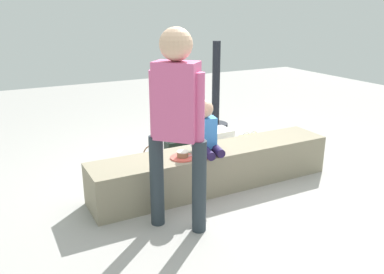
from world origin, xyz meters
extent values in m
plane|color=#A09D98|center=(0.00, 0.00, 0.00)|extent=(12.00, 12.00, 0.00)
cube|color=gray|center=(0.00, 0.00, 0.19)|extent=(2.38, 0.44, 0.38)
cylinder|color=#251944|center=(-0.16, -0.13, 0.42)|extent=(0.12, 0.26, 0.08)
cylinder|color=#251944|center=(-0.05, -0.11, 0.42)|extent=(0.12, 0.26, 0.08)
cube|color=#3B89DC|center=(-0.12, -0.01, 0.56)|extent=(0.23, 0.17, 0.28)
sphere|color=#DBAD8C|center=(-0.12, -0.01, 0.78)|extent=(0.16, 0.16, 0.16)
cylinder|color=#DBAD8C|center=(-0.24, -0.03, 0.56)|extent=(0.05, 0.05, 0.21)
cylinder|color=#DBAD8C|center=(-0.01, 0.01, 0.56)|extent=(0.05, 0.05, 0.21)
cylinder|color=#283139|center=(-0.51, -0.63, 0.36)|extent=(0.11, 0.11, 0.73)
cylinder|color=#283139|center=(-0.75, -0.39, 0.36)|extent=(0.11, 0.11, 0.73)
cube|color=#D5588D|center=(-0.63, -0.51, 1.01)|extent=(0.35, 0.35, 0.56)
sphere|color=#DBAD8C|center=(-0.63, -0.51, 1.40)|extent=(0.23, 0.23, 0.23)
cylinder|color=#D5588D|center=(-0.52, -0.63, 0.96)|extent=(0.09, 0.09, 0.53)
cylinder|color=#D5588D|center=(-0.75, -0.39, 0.96)|extent=(0.09, 0.09, 0.53)
cylinder|color=#E0594C|center=(-0.37, -0.07, 0.39)|extent=(0.22, 0.22, 0.01)
cylinder|color=#926C4C|center=(-0.37, -0.07, 0.42)|extent=(0.10, 0.10, 0.05)
cylinder|color=silver|center=(-0.37, -0.07, 0.44)|extent=(0.10, 0.10, 0.01)
cube|color=silver|center=(-0.31, -0.08, 0.40)|extent=(0.11, 0.04, 0.00)
cube|color=gold|center=(0.70, 0.42, 0.14)|extent=(0.23, 0.11, 0.29)
torus|color=white|center=(0.65, 0.42, 0.29)|extent=(0.09, 0.01, 0.09)
torus|color=white|center=(0.75, 0.42, 0.29)|extent=(0.09, 0.01, 0.09)
cylinder|color=black|center=(1.06, 1.75, 0.02)|extent=(0.36, 0.36, 0.04)
cylinder|color=black|center=(1.06, 1.75, 0.62)|extent=(0.11, 0.11, 1.17)
cylinder|color=silver|center=(0.24, 0.68, 0.07)|extent=(0.07, 0.07, 0.15)
cone|color=silver|center=(0.24, 0.68, 0.16)|extent=(0.07, 0.07, 0.03)
cylinder|color=white|center=(0.24, 0.68, 0.18)|extent=(0.03, 0.03, 0.02)
cube|color=white|center=(0.81, 1.23, 0.06)|extent=(0.29, 0.31, 0.13)
cube|color=black|center=(0.02, 0.85, 0.10)|extent=(0.28, 0.14, 0.20)
torus|color=black|center=(0.02, 0.85, 0.20)|extent=(0.21, 0.01, 0.21)
cube|color=brown|center=(-0.43, 0.51, 0.12)|extent=(0.26, 0.12, 0.24)
torus|color=brown|center=(-0.43, 0.51, 0.24)|extent=(0.20, 0.01, 0.20)
camera|label=1|loc=(-1.82, -3.01, 1.64)|focal=37.28mm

